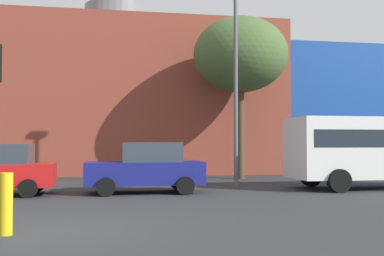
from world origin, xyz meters
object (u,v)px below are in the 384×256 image
object	(u,v)px
street_lamp	(236,58)
white_bus	(377,146)
parked_car_2	(146,168)
bollard_yellow_0	(6,204)
bare_tree_0	(240,55)

from	to	relation	value
street_lamp	white_bus	bearing A→B (deg)	-15.41
parked_car_2	white_bus	distance (m)	8.95
white_bus	bollard_yellow_0	distance (m)	14.06
bollard_yellow_0	white_bus	bearing A→B (deg)	30.10
bollard_yellow_0	parked_car_2	bearing A→B (deg)	65.49
white_bus	bollard_yellow_0	xyz separation A→B (m)	(-12.13, -7.03, -1.03)
parked_car_2	white_bus	xyz separation A→B (m)	(8.92, 0.00, 0.74)
white_bus	street_lamp	size ratio (longest dim) A/B	0.74
white_bus	street_lamp	distance (m)	6.49
bare_tree_0	parked_car_2	bearing A→B (deg)	-132.35
bare_tree_0	bollard_yellow_0	bearing A→B (deg)	-123.30
white_bus	street_lamp	xyz separation A→B (m)	(-5.24, 1.45, 3.54)
bare_tree_0	street_lamp	distance (m)	4.43
bare_tree_0	bollard_yellow_0	size ratio (longest dim) A/B	6.73
parked_car_2	street_lamp	bearing A→B (deg)	-158.52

